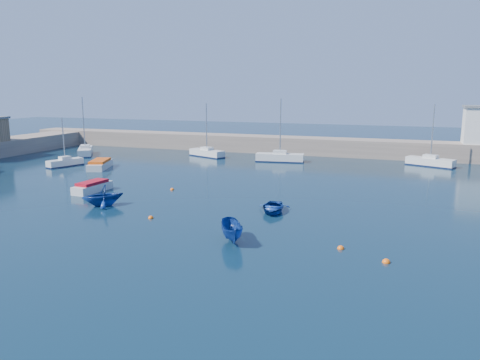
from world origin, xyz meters
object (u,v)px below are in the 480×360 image
(motorboat_1, at_px, (92,187))
(dinghy_center, at_px, (273,208))
(motorboat_2, at_px, (100,164))
(dinghy_right, at_px, (232,232))
(sailboat_6, at_px, (280,157))
(sailboat_7, at_px, (430,162))
(sailboat_4, at_px, (85,151))
(dinghy_left, at_px, (103,195))
(sailboat_5, at_px, (207,153))
(sailboat_3, at_px, (65,162))

(motorboat_1, xyz_separation_m, dinghy_center, (19.23, -1.46, -0.12))
(motorboat_2, relative_size, dinghy_right, 1.63)
(sailboat_6, relative_size, dinghy_right, 2.44)
(sailboat_7, height_order, dinghy_center, sailboat_7)
(sailboat_4, distance_m, sailboat_6, 30.63)
(sailboat_4, distance_m, dinghy_left, 34.48)
(dinghy_left, bearing_deg, sailboat_7, 91.03)
(sailboat_5, xyz_separation_m, motorboat_2, (-8.72, -14.57, -0.04))
(sailboat_4, xyz_separation_m, motorboat_2, (9.92, -9.86, -0.08))
(motorboat_2, relative_size, dinghy_center, 1.57)
(sailboat_4, bearing_deg, motorboat_1, -85.69)
(dinghy_center, relative_size, dinghy_left, 1.05)
(dinghy_center, bearing_deg, dinghy_right, -102.01)
(sailboat_3, distance_m, sailboat_6, 29.29)
(dinghy_right, bearing_deg, dinghy_left, 131.21)
(sailboat_5, bearing_deg, motorboat_1, -159.02)
(sailboat_3, bearing_deg, motorboat_1, -23.17)
(sailboat_7, bearing_deg, dinghy_center, 179.05)
(sailboat_6, height_order, dinghy_right, sailboat_6)
(motorboat_1, relative_size, dinghy_center, 1.21)
(sailboat_5, bearing_deg, sailboat_3, 159.01)
(sailboat_5, bearing_deg, dinghy_right, -131.00)
(sailboat_5, distance_m, dinghy_center, 33.50)
(sailboat_6, distance_m, motorboat_1, 28.44)
(sailboat_4, xyz_separation_m, sailboat_5, (18.64, 4.71, -0.04))
(motorboat_2, bearing_deg, sailboat_3, 160.89)
(sailboat_7, distance_m, motorboat_1, 43.28)
(dinghy_left, height_order, dinghy_right, dinghy_left)
(sailboat_5, relative_size, sailboat_6, 0.91)
(sailboat_3, height_order, sailboat_6, sailboat_6)
(sailboat_7, bearing_deg, motorboat_2, 135.29)
(sailboat_6, bearing_deg, dinghy_right, -178.21)
(sailboat_3, xyz_separation_m, sailboat_6, (25.92, 13.63, 0.10))
(sailboat_5, bearing_deg, sailboat_4, 127.03)
(sailboat_5, bearing_deg, sailboat_7, -63.68)
(sailboat_3, height_order, sailboat_7, sailboat_7)
(sailboat_4, xyz_separation_m, dinghy_right, (36.51, -31.69, 0.08))
(dinghy_center, bearing_deg, sailboat_4, 139.09)
(sailboat_5, distance_m, motorboat_2, 16.98)
(sailboat_5, bearing_deg, sailboat_6, -72.44)
(motorboat_1, height_order, motorboat_2, motorboat_2)
(sailboat_3, height_order, motorboat_1, sailboat_3)
(sailboat_7, bearing_deg, sailboat_5, 116.57)
(sailboat_3, height_order, sailboat_4, sailboat_4)
(sailboat_3, relative_size, sailboat_4, 0.73)
(sailboat_3, xyz_separation_m, sailboat_7, (45.87, 16.64, 0.08))
(sailboat_3, relative_size, dinghy_left, 1.82)
(motorboat_2, xyz_separation_m, dinghy_left, (12.34, -16.46, 0.40))
(sailboat_3, xyz_separation_m, sailboat_4, (-4.50, 10.02, 0.09))
(dinghy_center, bearing_deg, dinghy_left, -177.15)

